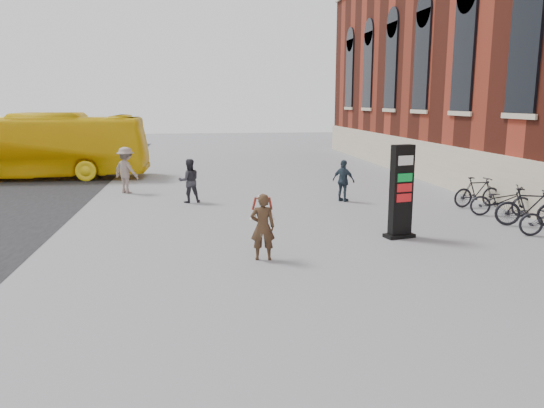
{
  "coord_description": "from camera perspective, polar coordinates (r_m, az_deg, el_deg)",
  "views": [
    {
      "loc": [
        -0.96,
        -12.26,
        3.62
      ],
      "look_at": [
        0.82,
        0.54,
        1.12
      ],
      "focal_mm": 35.0,
      "sensor_mm": 36.0,
      "label": 1
    }
  ],
  "objects": [
    {
      "name": "info_pylon",
      "position": [
        14.54,
        13.72,
        1.28
      ],
      "size": [
        0.87,
        0.58,
        2.51
      ],
      "rotation": [
        0.0,
        0.0,
        0.23
      ],
      "color": "black",
      "rests_on": "ground"
    },
    {
      "name": "bus",
      "position": [
        27.72,
        -24.93,
        5.68
      ],
      "size": [
        11.22,
        2.93,
        3.1
      ],
      "primitive_type": "imported",
      "rotation": [
        0.0,
        0.0,
        1.54
      ],
      "color": "yellow",
      "rests_on": "road"
    },
    {
      "name": "pedestrian_c",
      "position": [
        19.58,
        7.7,
        2.49
      ],
      "size": [
        0.89,
        0.91,
        1.54
      ],
      "primitive_type": "imported",
      "rotation": [
        0.0,
        0.0,
        2.33
      ],
      "color": "#293845",
      "rests_on": "ground"
    },
    {
      "name": "bike_6",
      "position": [
        18.46,
        23.43,
        0.33
      ],
      "size": [
        2.02,
        1.17,
        1.0
      ],
      "primitive_type": "imported",
      "rotation": [
        0.0,
        0.0,
        1.29
      ],
      "color": "black",
      "rests_on": "ground"
    },
    {
      "name": "bike_7",
      "position": [
        19.73,
        21.21,
        1.21
      ],
      "size": [
        1.81,
        0.66,
        1.06
      ],
      "primitive_type": "imported",
      "rotation": [
        0.0,
        0.0,
        1.66
      ],
      "color": "black",
      "rests_on": "ground"
    },
    {
      "name": "pedestrian_a",
      "position": [
        19.44,
        -8.9,
        2.48
      ],
      "size": [
        0.87,
        0.73,
        1.59
      ],
      "primitive_type": "imported",
      "rotation": [
        0.0,
        0.0,
        3.33
      ],
      "color": "#2D2D33",
      "rests_on": "ground"
    },
    {
      "name": "ground",
      "position": [
        12.82,
        -3.3,
        -5.46
      ],
      "size": [
        100.0,
        100.0,
        0.0
      ],
      "primitive_type": "plane",
      "color": "#9E9EA3"
    },
    {
      "name": "pedestrian_b",
      "position": [
        21.98,
        -15.42,
        3.53
      ],
      "size": [
        1.36,
        1.29,
        1.85
      ],
      "primitive_type": "imported",
      "rotation": [
        0.0,
        0.0,
        2.46
      ],
      "color": "gray",
      "rests_on": "ground"
    },
    {
      "name": "woman",
      "position": [
        12.22,
        -1.01,
        -2.38
      ],
      "size": [
        0.62,
        0.57,
        1.56
      ],
      "rotation": [
        0.0,
        0.0,
        3.05
      ],
      "color": "#301F12",
      "rests_on": "ground"
    },
    {
      "name": "bike_5",
      "position": [
        17.25,
        25.93,
        -0.35
      ],
      "size": [
        1.96,
        1.13,
        1.13
      ],
      "primitive_type": "imported",
      "rotation": [
        0.0,
        0.0,
        1.23
      ],
      "color": "black",
      "rests_on": "ground"
    }
  ]
}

